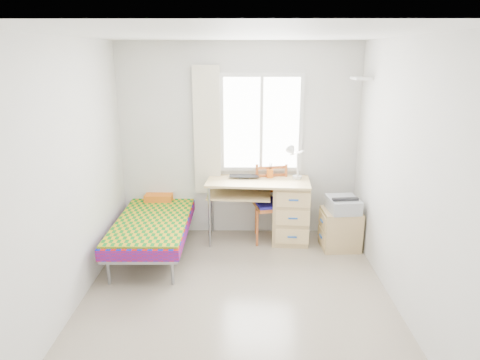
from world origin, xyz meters
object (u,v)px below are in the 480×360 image
bed (155,220)px  printer (343,204)px  desk (285,208)px  cabinet (340,229)px  chair (272,199)px

bed → printer: (2.39, 0.03, 0.21)m
bed → desk: 1.71m
bed → desk: bearing=10.0°
desk → printer: bearing=-17.0°
bed → desk: desk is taller
cabinet → desk: bearing=156.4°
chair → printer: 0.93m
bed → desk: (1.68, 0.31, 0.06)m
bed → cabinet: 2.38m
desk → cabinet: desk is taller
bed → cabinet: size_ratio=3.67×
bed → printer: size_ratio=4.11×
bed → printer: 2.40m
bed → chair: chair is taller
bed → chair: bearing=12.3°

